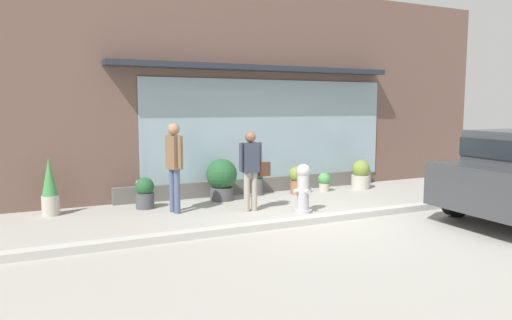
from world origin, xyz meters
name	(u,v)px	position (x,y,z in m)	size (l,w,h in m)	color
ground_plane	(325,218)	(0.00, 0.00, 0.00)	(60.00, 60.00, 0.00)	#9E9B93
curb_strip	(331,217)	(0.00, -0.20, 0.06)	(14.00, 0.24, 0.12)	#B2B2AD
storefront	(253,93)	(0.01, 3.19, 2.41)	(14.00, 0.81, 4.92)	brown
fire_hydrant	(303,188)	(-0.12, 0.61, 0.50)	(0.42, 0.39, 0.96)	#B2B2B7
pedestrian_with_handbag	(252,165)	(-0.99, 1.15, 0.92)	(0.66, 0.21, 1.59)	#9E9384
pedestrian_passerby	(174,160)	(-2.41, 1.67, 1.05)	(0.28, 0.50, 1.77)	#475675
potted_plant_trailing_edge	(222,178)	(-1.12, 2.45, 0.50)	(0.69, 0.69, 0.93)	#4C4C51
potted_plant_low_front	(361,175)	(2.63, 2.33, 0.36)	(0.47, 0.47, 0.73)	#B7B2A3
potted_plant_window_right	(50,188)	(-4.64, 2.48, 0.53)	(0.32, 0.32, 1.11)	#B7B2A3
potted_plant_by_entrance	(145,193)	(-2.86, 2.32, 0.33)	(0.38, 0.38, 0.64)	#4C4C51
potted_plant_window_left	(324,181)	(1.57, 2.40, 0.25)	(0.31, 0.31, 0.46)	#B7B2A3
potted_plant_window_center	(258,180)	(-0.12, 2.66, 0.36)	(0.30, 0.30, 0.67)	#4C4C51
potted_plant_doorstep	(296,179)	(0.74, 2.34, 0.37)	(0.36, 0.36, 0.67)	#9E6042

